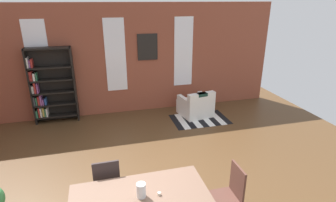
{
  "coord_description": "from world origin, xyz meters",
  "views": [
    {
      "loc": [
        -0.49,
        -3.43,
        3.11
      ],
      "look_at": [
        0.84,
        1.56,
        1.15
      ],
      "focal_mm": 28.77,
      "sensor_mm": 36.0,
      "label": 1
    }
  ],
  "objects_px": {
    "bookshelf_tall": "(50,87)",
    "dining_table": "(141,202)",
    "armchair_white": "(196,106)",
    "dining_chair_far_left": "(107,183)",
    "dining_chair_head_right": "(229,194)",
    "vase_on_table": "(141,190)"
  },
  "relations": [
    {
      "from": "vase_on_table",
      "to": "dining_chair_far_left",
      "type": "height_order",
      "value": "dining_chair_far_left"
    },
    {
      "from": "armchair_white",
      "to": "dining_chair_head_right",
      "type": "bearing_deg",
      "value": -103.73
    },
    {
      "from": "dining_table",
      "to": "dining_chair_far_left",
      "type": "height_order",
      "value": "dining_chair_far_left"
    },
    {
      "from": "dining_table",
      "to": "bookshelf_tall",
      "type": "relative_size",
      "value": 0.9
    },
    {
      "from": "dining_table",
      "to": "dining_chair_far_left",
      "type": "distance_m",
      "value": 0.82
    },
    {
      "from": "dining_table",
      "to": "dining_chair_head_right",
      "type": "height_order",
      "value": "dining_chair_head_right"
    },
    {
      "from": "bookshelf_tall",
      "to": "dining_table",
      "type": "bearing_deg",
      "value": -69.91
    },
    {
      "from": "dining_table",
      "to": "armchair_white",
      "type": "distance_m",
      "value": 4.43
    },
    {
      "from": "bookshelf_tall",
      "to": "armchair_white",
      "type": "height_order",
      "value": "bookshelf_tall"
    },
    {
      "from": "vase_on_table",
      "to": "dining_chair_head_right",
      "type": "height_order",
      "value": "dining_chair_head_right"
    },
    {
      "from": "vase_on_table",
      "to": "dining_chair_far_left",
      "type": "distance_m",
      "value": 0.88
    },
    {
      "from": "vase_on_table",
      "to": "armchair_white",
      "type": "relative_size",
      "value": 0.21
    },
    {
      "from": "dining_chair_far_left",
      "to": "dining_chair_head_right",
      "type": "xyz_separation_m",
      "value": [
        1.66,
        -0.7,
        0.0
      ]
    },
    {
      "from": "dining_chair_head_right",
      "to": "bookshelf_tall",
      "type": "height_order",
      "value": "bookshelf_tall"
    },
    {
      "from": "armchair_white",
      "to": "dining_chair_far_left",
      "type": "bearing_deg",
      "value": -129.76
    },
    {
      "from": "vase_on_table",
      "to": "dining_chair_head_right",
      "type": "bearing_deg",
      "value": -0.02
    },
    {
      "from": "bookshelf_tall",
      "to": "armchair_white",
      "type": "distance_m",
      "value": 3.93
    },
    {
      "from": "dining_table",
      "to": "armchair_white",
      "type": "bearing_deg",
      "value": 60.1
    },
    {
      "from": "dining_table",
      "to": "vase_on_table",
      "type": "bearing_deg",
      "value": -0.0
    },
    {
      "from": "dining_chair_far_left",
      "to": "bookshelf_tall",
      "type": "distance_m",
      "value": 3.96
    },
    {
      "from": "dining_chair_head_right",
      "to": "bookshelf_tall",
      "type": "xyz_separation_m",
      "value": [
        -2.89,
        4.44,
        0.45
      ]
    },
    {
      "from": "bookshelf_tall",
      "to": "dining_chair_far_left",
      "type": "bearing_deg",
      "value": -71.87
    }
  ]
}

